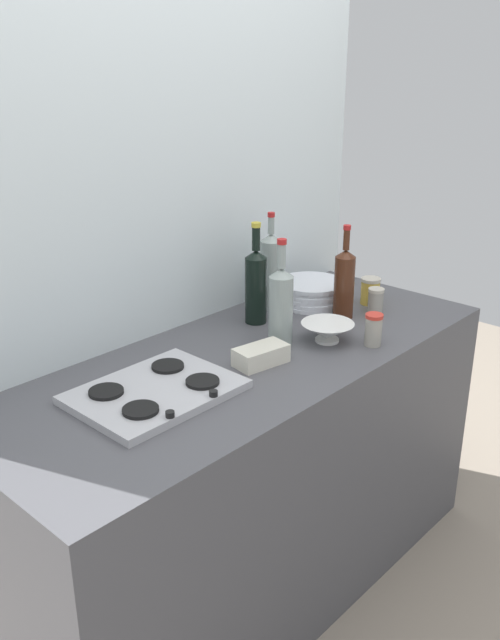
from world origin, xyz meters
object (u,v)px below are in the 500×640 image
(wine_bottle_mid_left, at_px, (344,282))
(butter_dish, at_px, (261,355))
(stovetop_hob, at_px, (155,391))
(condiment_jar_spare, at_px, (373,330))
(plate_stack, at_px, (311,292))
(condiment_jar_rear, at_px, (376,301))
(wine_bottle_rightmost, at_px, (256,284))
(wine_bottle_mid_right, at_px, (271,270))
(wine_bottle_leftmost, at_px, (281,305))
(condiment_jar_front, at_px, (370,291))
(mixing_bowl, at_px, (327,331))

(wine_bottle_mid_left, xyz_separation_m, butter_dish, (-0.50, -0.05, -0.10))
(stovetop_hob, xyz_separation_m, condiment_jar_spare, (0.71, -0.25, 0.04))
(plate_stack, bearing_deg, condiment_jar_rear, -74.04)
(plate_stack, xyz_separation_m, wine_bottle_rightmost, (-0.29, 0.02, 0.10))
(wine_bottle_mid_right, height_order, condiment_jar_spare, wine_bottle_mid_right)
(stovetop_hob, xyz_separation_m, wine_bottle_mid_left, (0.86, -0.03, 0.12))
(condiment_jar_spare, bearing_deg, wine_bottle_leftmost, 131.60)
(condiment_jar_front, distance_m, condiment_jar_spare, 0.40)
(stovetop_hob, bearing_deg, plate_stack, 9.53)
(wine_bottle_mid_right, bearing_deg, condiment_jar_spare, -94.94)
(wine_bottle_leftmost, distance_m, butter_dish, 0.20)
(wine_bottle_rightmost, distance_m, butter_dish, 0.37)
(condiment_jar_spare, bearing_deg, wine_bottle_mid_right, 85.06)
(stovetop_hob, xyz_separation_m, wine_bottle_rightmost, (0.61, 0.17, 0.13))
(stovetop_hob, height_order, condiment_jar_front, condiment_jar_front)
(wine_bottle_mid_left, relative_size, wine_bottle_rightmost, 0.94)
(wine_bottle_mid_left, bearing_deg, stovetop_hob, 178.17)
(mixing_bowl, relative_size, butter_dish, 1.06)
(stovetop_hob, distance_m, condiment_jar_spare, 0.76)
(plate_stack, relative_size, wine_bottle_rightmost, 0.73)
(plate_stack, distance_m, wine_bottle_rightmost, 0.30)
(wine_bottle_mid_left, height_order, wine_bottle_rightmost, wine_bottle_rightmost)
(condiment_jar_rear, bearing_deg, wine_bottle_mid_left, 148.26)
(wine_bottle_mid_right, bearing_deg, butter_dish, -142.05)
(butter_dish, height_order, condiment_jar_front, condiment_jar_front)
(condiment_jar_rear, bearing_deg, wine_bottle_leftmost, 170.79)
(stovetop_hob, height_order, wine_bottle_mid_left, wine_bottle_mid_left)
(stovetop_hob, bearing_deg, mixing_bowl, -10.67)
(stovetop_hob, xyz_separation_m, mixing_bowl, (0.64, -0.12, 0.02))
(stovetop_hob, relative_size, wine_bottle_leftmost, 1.25)
(condiment_jar_spare, bearing_deg, condiment_jar_front, 34.78)
(butter_dish, height_order, condiment_jar_spare, condiment_jar_spare)
(wine_bottle_leftmost, distance_m, condiment_jar_rear, 0.47)
(stovetop_hob, relative_size, condiment_jar_spare, 4.10)
(stovetop_hob, bearing_deg, condiment_jar_front, -1.10)
(butter_dish, distance_m, condiment_jar_rear, 0.61)
(plate_stack, distance_m, mixing_bowl, 0.37)
(stovetop_hob, height_order, wine_bottle_leftmost, wine_bottle_leftmost)
(wine_bottle_leftmost, xyz_separation_m, wine_bottle_mid_left, (0.34, -0.01, -0.01))
(stovetop_hob, distance_m, wine_bottle_rightmost, 0.64)
(stovetop_hob, bearing_deg, wine_bottle_leftmost, -2.41)
(wine_bottle_leftmost, height_order, wine_bottle_rightmost, wine_bottle_rightmost)
(wine_bottle_mid_right, xyz_separation_m, butter_dish, (-0.40, -0.31, -0.12))
(stovetop_hob, xyz_separation_m, wine_bottle_mid_right, (0.76, 0.23, 0.13))
(plate_stack, bearing_deg, butter_dish, -157.13)
(wine_bottle_mid_right, distance_m, condiment_jar_front, 0.40)
(mixing_bowl, bearing_deg, butter_dish, 171.23)
(plate_stack, relative_size, condiment_jar_spare, 2.45)
(plate_stack, height_order, wine_bottle_mid_right, wine_bottle_mid_right)
(butter_dish, bearing_deg, condiment_jar_rear, -1.71)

